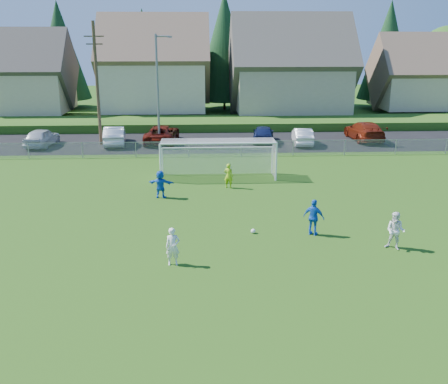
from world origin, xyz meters
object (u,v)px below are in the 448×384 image
Objects in this scene: player_white_b at (395,231)px; car_b at (115,135)px; player_blue_a at (314,217)px; player_blue_b at (160,184)px; soccer_goal at (218,153)px; goalkeeper at (229,176)px; car_e at (263,134)px; player_white_a at (173,247)px; soccer_ball at (253,231)px; car_f at (302,136)px; car_g at (364,131)px; car_c at (162,134)px; car_a at (42,137)px.

player_white_b is 27.89m from car_b.
player_white_b is at bearing -178.66° from player_blue_a.
soccer_goal reaches higher than player_blue_b.
goalkeeper is at bearing -77.96° from soccer_goal.
car_e is at bearing 131.86° from player_white_b.
player_white_a is at bearing 97.67° from car_b.
soccer_ball is at bearing 25.10° from player_blue_a.
player_blue_a is (-3.16, 1.85, 0.01)m from player_white_b.
car_e is 1.03× the size of car_f.
car_e is at bearing 175.93° from car_b.
car_e is 3.38m from car_f.
car_g is (9.26, 22.20, -0.04)m from player_blue_a.
soccer_goal reaches higher than goalkeeper.
goalkeeper is (-6.67, 9.82, -0.09)m from player_white_b.
player_white_b reaches higher than car_g.
car_c is (-8.44, 22.00, -0.10)m from player_blue_a.
player_white_b reaches higher than goalkeeper.
car_f is (0.32, 22.53, -0.15)m from player_white_b.
car_f is 12.68m from soccer_goal.
player_blue_b is 4.37m from goalkeeper.
car_a is 27.60m from car_g.
car_f is at bearing 61.61° from player_white_a.
player_blue_b is at bearing -128.31° from soccer_goal.
player_blue_a is 0.23× the size of soccer_goal.
player_blue_a is at bearing 133.33° from goalkeeper.
car_g is (5.77, 1.52, 0.13)m from car_f.
car_g reaches higher than goalkeeper.
soccer_goal is at bearing 39.70° from car_g.
car_f is (11.92, -1.32, -0.06)m from car_c.
car_e is at bearing -176.76° from car_c.
goalkeeper is at bearing 159.09° from player_white_b.
car_f is at bearing -174.37° from car_a.
car_e is (3.79, 13.81, -0.02)m from goalkeeper.
soccer_goal reaches higher than player_white_a.
player_blue_a is at bearing 153.25° from player_blue_b.
player_blue_a is 0.31× the size of car_c.
player_white_b is (5.94, -2.17, 0.73)m from soccer_ball.
player_white_b is at bearing 104.46° from car_e.
soccer_goal reaches higher than car_b.
player_white_b is 23.81m from car_e.
car_a is at bearing -17.13° from player_blue_a.
car_c is at bearing -73.86° from player_blue_b.
player_blue_b is at bearing 101.67° from car_b.
car_b is at bearing 158.73° from player_white_b.
player_blue_a is at bearing -175.44° from player_white_b.
car_b reaches higher than car_f.
player_blue_b is at bearing 91.13° from player_white_a.
soccer_ball is 25.82m from car_a.
car_f is at bearing 124.11° from player_white_b.
player_blue_a is 11.29m from soccer_goal.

